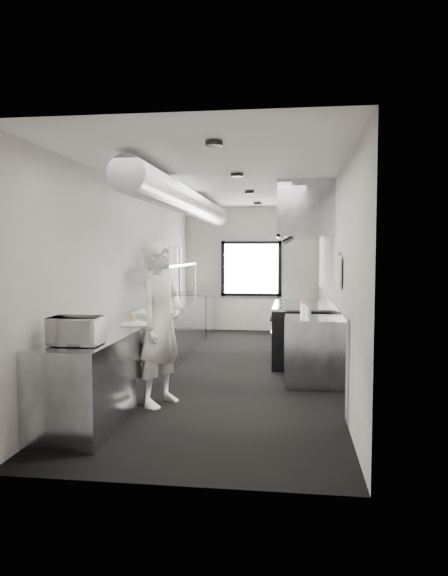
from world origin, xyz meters
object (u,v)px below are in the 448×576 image
(bottle_station, at_px, (309,351))
(knife_block, at_px, (157,300))
(range, at_px, (299,333))
(small_plate, at_px, (132,321))
(line_cook, at_px, (161,324))
(squeeze_bottle_e, at_px, (303,308))
(plate_stack_c, at_px, (172,255))
(squeeze_bottle_c, at_px, (303,311))
(squeeze_bottle_a, at_px, (309,314))
(deli_tub_a, at_px, (84,331))
(squeeze_bottle_b, at_px, (307,312))
(far_work_table, at_px, (195,314))
(squeeze_bottle_d, at_px, (302,310))
(plate_stack_b, at_px, (165,254))
(cutting_board, at_px, (152,311))
(pass_shelf, at_px, (169,266))
(deli_tub_b, at_px, (91,328))
(microwave, at_px, (76,331))
(exhaust_hood, at_px, (304,214))
(plate_stack_a, at_px, (154,256))
(plate_stack_d, at_px, (176,254))
(prep_counter, at_px, (148,344))

(bottle_station, distance_m, knife_block, 2.66)
(range, bearing_deg, small_plate, -135.23)
(line_cook, bearing_deg, squeeze_bottle_e, -25.87)
(range, distance_m, plate_stack_c, 2.60)
(range, relative_size, squeeze_bottle_c, 8.88)
(squeeze_bottle_a, relative_size, squeeze_bottle_c, 0.93)
(deli_tub_a, bearing_deg, squeeze_bottle_a, 31.78)
(small_plate, height_order, squeeze_bottle_b, squeeze_bottle_b)
(plate_stack_c, xyz_separation_m, squeeze_bottle_b, (2.30, -2.11, -0.73))
(far_work_table, bearing_deg, line_cook, -83.75)
(squeeze_bottle_d, bearing_deg, squeeze_bottle_a, -82.20)
(plate_stack_b, bearing_deg, cutting_board, -87.12)
(pass_shelf, height_order, deli_tub_b, pass_shelf)
(microwave, xyz_separation_m, cutting_board, (-0.00, 2.71, -0.12))
(exhaust_hood, bearing_deg, line_cook, -122.80)
(plate_stack_a, xyz_separation_m, squeeze_bottle_e, (2.29, -0.55, -0.73))
(exhaust_hood, xyz_separation_m, squeeze_bottle_e, (-0.03, -1.06, -1.40))
(deli_tub_b, relative_size, squeeze_bottle_d, 0.91)
(deli_tub_b, distance_m, cutting_board, 1.99)
(deli_tub_a, distance_m, cutting_board, 2.16)
(squeeze_bottle_c, bearing_deg, squeeze_bottle_d, 92.93)
(deli_tub_b, xyz_separation_m, plate_stack_b, (0.08, 3.05, 0.79))
(deli_tub_a, xyz_separation_m, plate_stack_b, (0.09, 3.23, 0.79))
(bottle_station, bearing_deg, small_plate, -162.41)
(plate_stack_a, distance_m, squeeze_bottle_e, 2.47)
(range, distance_m, plate_stack_b, 2.55)
(cutting_board, height_order, plate_stack_b, plate_stack_b)
(exhaust_hood, distance_m, squeeze_bottle_e, 1.75)
(microwave, height_order, deli_tub_a, microwave)
(small_plate, bearing_deg, line_cook, -45.43)
(small_plate, distance_m, squeeze_bottle_b, 2.27)
(pass_shelf, xyz_separation_m, squeeze_bottle_c, (2.26, -1.70, -0.54))
(far_work_table, bearing_deg, squeeze_bottle_b, -61.02)
(squeeze_bottle_a, distance_m, squeeze_bottle_c, 0.34)
(pass_shelf, relative_size, cutting_board, 5.03)
(range, distance_m, bottle_station, 1.40)
(bottle_station, relative_size, microwave, 2.00)
(far_work_table, relative_size, deli_tub_a, 9.00)
(deli_tub_a, bearing_deg, cutting_board, 86.12)
(line_cook, bearing_deg, plate_stack_b, 33.55)
(cutting_board, distance_m, squeeze_bottle_d, 2.19)
(line_cook, relative_size, plate_stack_d, 5.83)
(deli_tub_b, bearing_deg, squeeze_bottle_c, 35.25)
(small_plate, height_order, squeeze_bottle_d, squeeze_bottle_d)
(bottle_station, relative_size, squeeze_bottle_e, 4.93)
(far_work_table, distance_m, squeeze_bottle_e, 4.23)
(deli_tub_b, height_order, plate_stack_c, plate_stack_c)
(bottle_station, bearing_deg, pass_shelf, 144.01)
(far_work_table, bearing_deg, bottle_station, -59.47)
(far_work_table, bearing_deg, prep_counter, -90.00)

